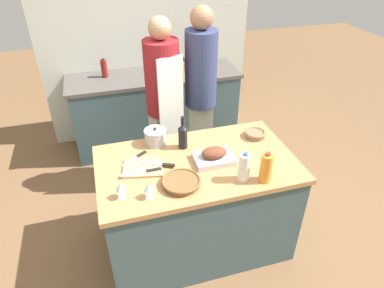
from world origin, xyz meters
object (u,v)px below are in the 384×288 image
juice_jug (266,168)px  knife_bread (159,164)px  stand_mixer (202,60)px  condiment_bottle_tall (104,68)px  roasting_pan (214,156)px  mixing_bowl (255,134)px  wine_glass_right (149,188)px  knife_paring (135,158)px  person_cook_guest (201,90)px  condiment_bottle_short (183,64)px  milk_jug (244,167)px  knife_chef (143,172)px  person_cook_aproned (164,99)px  wine_bottle_green (183,136)px  wicker_basket (181,182)px  condiment_bottle_extra (181,69)px  stock_pot (155,137)px  wine_glass_left (121,187)px  cutting_board (143,168)px

juice_jug → knife_bread: 0.77m
stand_mixer → condiment_bottle_tall: 1.09m
roasting_pan → condiment_bottle_tall: size_ratio=1.44×
mixing_bowl → wine_glass_right: wine_glass_right is taller
wine_glass_right → knife_paring: wine_glass_right is taller
juice_jug → person_cook_guest: size_ratio=0.13×
juice_jug → condiment_bottle_tall: condiment_bottle_tall is taller
condiment_bottle_short → juice_jug: bearing=-89.1°
milk_jug → knife_chef: 0.72m
knife_chef → knife_paring: size_ratio=1.32×
person_cook_aproned → condiment_bottle_tall: bearing=103.0°
knife_paring → person_cook_aproned: size_ratio=0.13×
juice_jug → wine_bottle_green: wine_bottle_green is taller
wicker_basket → knife_paring: 0.47m
milk_jug → condiment_bottle_short: (0.11, 2.02, -0.00)m
knife_chef → person_cook_guest: bearing=52.4°
knife_chef → condiment_bottle_extra: condiment_bottle_extra is taller
knife_bread → stock_pot: bearing=83.8°
mixing_bowl → wine_bottle_green: size_ratio=0.63×
milk_jug → knife_chef: size_ratio=0.77×
mixing_bowl → condiment_bottle_extra: 1.41m
condiment_bottle_tall → condiment_bottle_extra: size_ratio=1.25×
wine_glass_left → condiment_bottle_tall: (0.05, 2.00, 0.04)m
roasting_pan → condiment_bottle_extra: 1.61m
wicker_basket → person_cook_guest: 1.25m
wine_glass_right → condiment_bottle_short: size_ratio=0.76×
knife_paring → condiment_bottle_extra: condiment_bottle_extra is taller
wine_glass_right → condiment_bottle_tall: condiment_bottle_tall is taller
milk_jug → wine_glass_right: (-0.66, 0.00, -0.02)m
juice_jug → condiment_bottle_tall: size_ratio=1.11×
wine_glass_right → cutting_board: bearing=88.6°
cutting_board → stand_mixer: (0.95, 1.59, 0.16)m
cutting_board → wine_glass_right: 0.32m
wine_glass_left → condiment_bottle_short: bearing=64.5°
knife_chef → condiment_bottle_extra: (0.71, 1.61, 0.09)m
knife_paring → condiment_bottle_short: 1.75m
cutting_board → wine_glass_left: bearing=-124.3°
knife_chef → wine_bottle_green: bearing=34.5°
wine_bottle_green → knife_bread: (-0.23, -0.19, -0.09)m
knife_paring → condiment_bottle_short: (0.80, 1.56, 0.10)m
cutting_board → stand_mixer: bearing=59.1°
juice_jug → milk_jug: bearing=159.7°
wine_glass_right → knife_chef: bearing=90.8°
person_cook_guest → knife_chef: bearing=-116.9°
wine_bottle_green → condiment_bottle_short: 1.57m
wicker_basket → knife_paring: bearing=123.4°
knife_paring → mixing_bowl: bearing=1.6°
wine_glass_right → condiment_bottle_short: (0.77, 2.02, 0.02)m
condiment_bottle_short → condiment_bottle_extra: 0.17m
condiment_bottle_extra → milk_jug: bearing=-91.5°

